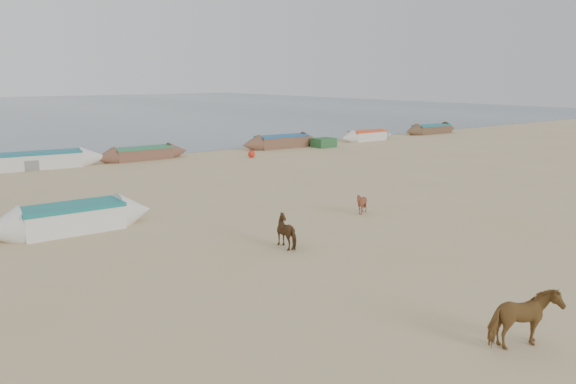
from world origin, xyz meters
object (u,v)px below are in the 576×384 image
object	(u,v)px
calf_right	(289,231)
near_canoe	(72,218)
cow_adult	(524,319)
calf_front	(362,203)

from	to	relation	value
calf_right	near_canoe	world-z (taller)	calf_right
cow_adult	calf_right	distance (m)	7.66
cow_adult	calf_front	bearing A→B (deg)	-9.79
calf_front	cow_adult	bearing A→B (deg)	-13.12
cow_adult	calf_front	world-z (taller)	cow_adult
calf_front	near_canoe	size ratio (longest dim) A/B	0.15
near_canoe	calf_right	bearing A→B (deg)	-49.83
calf_right	near_canoe	bearing A→B (deg)	19.56
cow_adult	calf_right	size ratio (longest dim) A/B	1.40
cow_adult	calf_right	world-z (taller)	cow_adult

